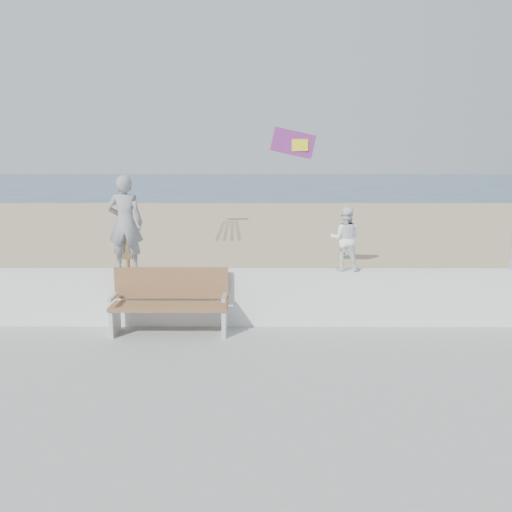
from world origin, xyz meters
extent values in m
plane|color=#314662|center=(0.00, 0.00, 0.00)|extent=(220.00, 220.00, 0.00)
cube|color=tan|center=(0.00, 9.00, 0.04)|extent=(90.00, 40.00, 0.08)
cube|color=white|center=(0.00, 2.00, 0.63)|extent=(30.00, 0.35, 0.90)
imported|color=gray|center=(-1.90, 2.00, 1.85)|extent=(0.56, 0.37, 1.54)
imported|color=white|center=(1.64, 2.00, 1.59)|extent=(0.56, 0.47, 1.03)
cube|color=brown|center=(-1.14, 1.45, 0.62)|extent=(1.80, 0.50, 0.06)
cube|color=olive|center=(-1.14, 1.72, 0.93)|extent=(1.80, 0.05, 0.50)
cube|color=white|center=(-1.99, 1.45, 0.38)|extent=(0.06, 0.50, 0.40)
cube|color=silver|center=(-1.99, 1.40, 0.78)|extent=(0.06, 0.45, 0.05)
cube|color=white|center=(-0.29, 1.45, 0.38)|extent=(0.06, 0.50, 0.40)
cube|color=silver|center=(-0.29, 1.40, 0.78)|extent=(0.06, 0.45, 0.05)
cube|color=red|center=(1.02, 5.83, 3.23)|extent=(1.04, 0.34, 0.70)
cube|color=yellow|center=(1.17, 5.83, 3.18)|extent=(0.36, 0.27, 0.26)
cylinder|color=olive|center=(-2.08, 2.79, 0.68)|extent=(0.07, 0.07, 1.20)
cube|color=brown|center=(-2.08, 2.77, 1.33)|extent=(0.32, 0.03, 0.42)
camera|label=1|loc=(0.23, -6.63, 2.84)|focal=38.00mm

